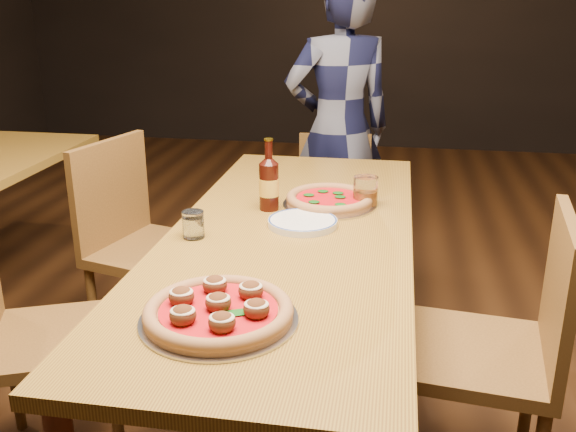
% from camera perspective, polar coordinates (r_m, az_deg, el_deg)
% --- Properties ---
extents(ground, '(9.00, 9.00, 0.00)m').
position_cam_1_polar(ground, '(2.50, 0.20, -17.59)').
color(ground, black).
extents(table_main, '(0.80, 2.00, 0.75)m').
position_cam_1_polar(table_main, '(2.16, 0.23, -3.10)').
color(table_main, brown).
rests_on(table_main, ground).
extents(chair_main_nw, '(0.56, 0.56, 0.91)m').
position_cam_1_polar(chair_main_nw, '(2.23, -20.08, -10.03)').
color(chair_main_nw, '#563916').
rests_on(chair_main_nw, ground).
extents(chair_main_sw, '(0.56, 0.56, 0.97)m').
position_cam_1_polar(chair_main_sw, '(2.72, -11.61, -2.98)').
color(chair_main_sw, '#563916').
rests_on(chair_main_sw, ground).
extents(chair_main_e, '(0.50, 0.50, 0.97)m').
position_cam_1_polar(chair_main_e, '(2.04, 16.18, -11.45)').
color(chair_main_e, '#563916').
rests_on(chair_main_e, ground).
extents(chair_end, '(0.42, 0.42, 0.82)m').
position_cam_1_polar(chair_end, '(3.38, 4.04, 0.44)').
color(chair_end, '#563916').
rests_on(chair_end, ground).
extents(pizza_meatball, '(0.39, 0.39, 0.07)m').
position_cam_1_polar(pizza_meatball, '(1.57, -6.19, -8.38)').
color(pizza_meatball, '#B7B7BF').
rests_on(pizza_meatball, table_main).
extents(pizza_margherita, '(0.35, 0.35, 0.05)m').
position_cam_1_polar(pizza_margherita, '(2.39, 3.70, 1.46)').
color(pizza_margherita, '#B7B7BF').
rests_on(pizza_margherita, table_main).
extents(plate_stack, '(0.24, 0.24, 0.02)m').
position_cam_1_polar(plate_stack, '(2.18, 1.31, -0.58)').
color(plate_stack, white).
rests_on(plate_stack, table_main).
extents(beer_bottle, '(0.07, 0.07, 0.26)m').
position_cam_1_polar(beer_bottle, '(2.32, -1.70, 2.77)').
color(beer_bottle, black).
rests_on(beer_bottle, table_main).
extents(water_glass, '(0.07, 0.07, 0.09)m').
position_cam_1_polar(water_glass, '(2.09, -8.42, -0.75)').
color(water_glass, white).
rests_on(water_glass, table_main).
extents(amber_glass, '(0.09, 0.09, 0.11)m').
position_cam_1_polar(amber_glass, '(2.38, 6.89, 2.16)').
color(amber_glass, '#A95313').
rests_on(amber_glass, table_main).
extents(diner, '(0.70, 0.60, 1.62)m').
position_cam_1_polar(diner, '(3.42, 4.55, 7.60)').
color(diner, black).
rests_on(diner, ground).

